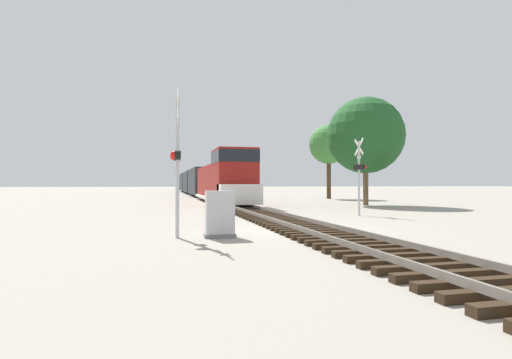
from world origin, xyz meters
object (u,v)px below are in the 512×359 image
object	(u,v)px
tree_far_right	(366,135)
relay_cabinet	(220,214)
crossing_signal_far	(360,170)
tree_mid_background	(329,145)
crossing_signal_near	(177,157)
freight_train	(199,182)

from	to	relation	value
tree_far_right	relay_cabinet	bearing A→B (deg)	-131.10
crossing_signal_far	tree_mid_background	size ratio (longest dim) A/B	0.50
crossing_signal_far	tree_mid_background	distance (m)	23.82
crossing_signal_near	relay_cabinet	size ratio (longest dim) A/B	3.14
crossing_signal_near	freight_train	bearing A→B (deg)	174.59
relay_cabinet	tree_mid_background	bearing A→B (deg)	60.36
tree_mid_background	crossing_signal_far	bearing A→B (deg)	-109.80
crossing_signal_near	crossing_signal_far	world-z (taller)	crossing_signal_near
relay_cabinet	tree_mid_background	xyz separation A→B (m)	(16.55, 29.08, 5.37)
relay_cabinet	tree_mid_background	world-z (taller)	tree_mid_background
freight_train	tree_mid_background	bearing A→B (deg)	-48.85
freight_train	crossing_signal_far	world-z (taller)	freight_train
crossing_signal_near	tree_mid_background	world-z (taller)	tree_mid_background
crossing_signal_far	relay_cabinet	world-z (taller)	crossing_signal_far
tree_far_right	freight_train	bearing A→B (deg)	110.41
crossing_signal_near	tree_mid_background	distance (m)	34.16
tree_far_right	tree_mid_background	size ratio (longest dim) A/B	1.02
freight_train	relay_cabinet	size ratio (longest dim) A/B	42.93
relay_cabinet	tree_far_right	size ratio (longest dim) A/B	0.17
tree_mid_background	freight_train	bearing A→B (deg)	131.15
relay_cabinet	tree_far_right	distance (m)	21.63
crossing_signal_far	tree_mid_background	bearing A→B (deg)	-21.20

